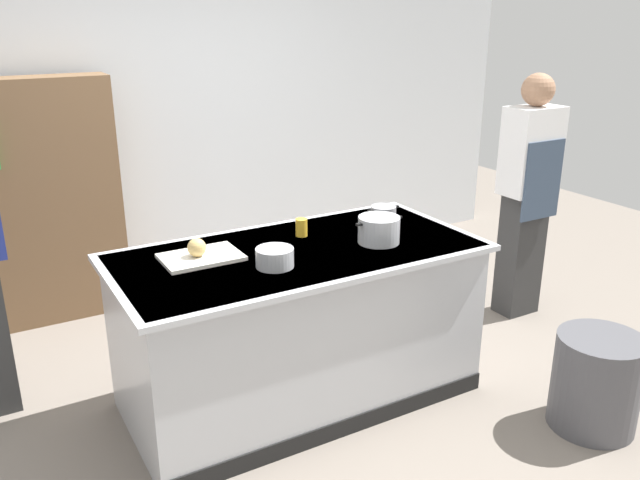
% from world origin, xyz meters
% --- Properties ---
extents(ground_plane, '(10.00, 10.00, 0.00)m').
position_xyz_m(ground_plane, '(0.00, 0.00, 0.00)').
color(ground_plane, slate).
extents(back_wall, '(6.40, 0.12, 3.00)m').
position_xyz_m(back_wall, '(0.00, 2.10, 1.50)').
color(back_wall, silver).
rests_on(back_wall, ground_plane).
extents(counter_island, '(1.98, 0.98, 0.90)m').
position_xyz_m(counter_island, '(0.00, -0.00, 0.47)').
color(counter_island, '#B7BABF').
rests_on(counter_island, ground_plane).
extents(cutting_board, '(0.40, 0.28, 0.02)m').
position_xyz_m(cutting_board, '(-0.50, 0.13, 0.91)').
color(cutting_board, silver).
rests_on(cutting_board, counter_island).
extents(onion, '(0.10, 0.10, 0.10)m').
position_xyz_m(onion, '(-0.52, 0.13, 0.97)').
color(onion, tan).
rests_on(onion, cutting_board).
extents(stock_pot, '(0.30, 0.23, 0.15)m').
position_xyz_m(stock_pot, '(0.44, -0.12, 0.97)').
color(stock_pot, '#B7BABF').
rests_on(stock_pot, counter_island).
extents(sauce_pan, '(0.22, 0.15, 0.10)m').
position_xyz_m(sauce_pan, '(0.66, 0.16, 0.95)').
color(sauce_pan, '#99999E').
rests_on(sauce_pan, counter_island).
extents(mixing_bowl, '(0.19, 0.19, 0.10)m').
position_xyz_m(mixing_bowl, '(-0.21, -0.15, 0.95)').
color(mixing_bowl, '#B7BABF').
rests_on(mixing_bowl, counter_island).
extents(juice_cup, '(0.07, 0.07, 0.10)m').
position_xyz_m(juice_cup, '(0.13, 0.19, 0.95)').
color(juice_cup, yellow).
rests_on(juice_cup, counter_island).
extents(trash_bin, '(0.45, 0.45, 0.52)m').
position_xyz_m(trash_bin, '(1.22, -1.02, 0.26)').
color(trash_bin, '#4C4C51').
rests_on(trash_bin, ground_plane).
extents(person_chef, '(0.38, 0.25, 1.72)m').
position_xyz_m(person_chef, '(1.92, 0.20, 0.91)').
color(person_chef, '#303030').
rests_on(person_chef, ground_plane).
extents(bookshelf, '(1.10, 0.31, 1.70)m').
position_xyz_m(bookshelf, '(-1.07, 1.80, 0.85)').
color(bookshelf, brown).
rests_on(bookshelf, ground_plane).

